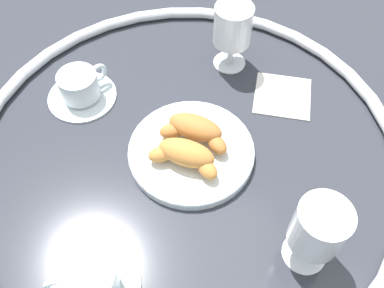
# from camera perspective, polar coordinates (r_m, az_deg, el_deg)

# --- Properties ---
(ground_plane) EXTENTS (2.20, 2.20, 0.00)m
(ground_plane) POSITION_cam_1_polar(r_m,az_deg,el_deg) (0.76, -0.90, -0.87)
(ground_plane) COLOR #2D3038
(table_chrome_rim) EXTENTS (0.78, 0.78, 0.02)m
(table_chrome_rim) POSITION_cam_1_polar(r_m,az_deg,el_deg) (0.75, -0.91, -0.35)
(table_chrome_rim) COLOR silver
(table_chrome_rim) RESTS_ON ground_plane
(pastry_plate) EXTENTS (0.23, 0.23, 0.02)m
(pastry_plate) POSITION_cam_1_polar(r_m,az_deg,el_deg) (0.75, -0.00, -0.88)
(pastry_plate) COLOR silver
(pastry_plate) RESTS_ON ground_plane
(croissant_large) EXTENTS (0.13, 0.09, 0.04)m
(croissant_large) POSITION_cam_1_polar(r_m,az_deg,el_deg) (0.74, 0.65, 1.81)
(croissant_large) COLOR #AD6B33
(croissant_large) RESTS_ON pastry_plate
(croissant_small) EXTENTS (0.13, 0.09, 0.04)m
(croissant_small) POSITION_cam_1_polar(r_m,az_deg,el_deg) (0.71, -0.86, -1.51)
(croissant_small) COLOR #BC7A38
(croissant_small) RESTS_ON pastry_plate
(coffee_cup_near) EXTENTS (0.14, 0.14, 0.06)m
(coffee_cup_near) POSITION_cam_1_polar(r_m,az_deg,el_deg) (0.65, -13.59, -17.95)
(coffee_cup_near) COLOR silver
(coffee_cup_near) RESTS_ON ground_plane
(coffee_cup_far) EXTENTS (0.14, 0.14, 0.06)m
(coffee_cup_far) POSITION_cam_1_polar(r_m,az_deg,el_deg) (0.85, -14.97, 7.39)
(coffee_cup_far) COLOR silver
(coffee_cup_far) RESTS_ON ground_plane
(juice_glass_left) EXTENTS (0.08, 0.08, 0.14)m
(juice_glass_left) POSITION_cam_1_polar(r_m,az_deg,el_deg) (0.85, 5.57, 15.41)
(juice_glass_left) COLOR white
(juice_glass_left) RESTS_ON ground_plane
(juice_glass_right) EXTENTS (0.08, 0.08, 0.14)m
(juice_glass_right) POSITION_cam_1_polar(r_m,az_deg,el_deg) (0.61, 16.80, -11.11)
(juice_glass_right) COLOR white
(juice_glass_right) RESTS_ON ground_plane
(sugar_packet) EXTENTS (0.06, 0.05, 0.01)m
(sugar_packet) POSITION_cam_1_polar(r_m,az_deg,el_deg) (0.74, 18.35, -7.82)
(sugar_packet) COLOR white
(sugar_packet) RESTS_ON ground_plane
(folded_napkin) EXTENTS (0.15, 0.15, 0.01)m
(folded_napkin) POSITION_cam_1_polar(r_m,az_deg,el_deg) (0.86, 12.25, 6.49)
(folded_napkin) COLOR silver
(folded_napkin) RESTS_ON ground_plane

